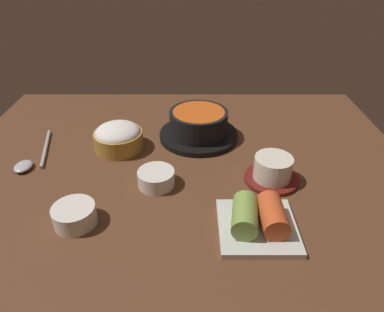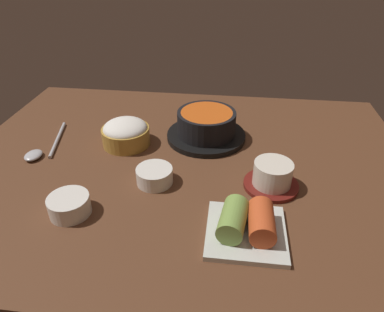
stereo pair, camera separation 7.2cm
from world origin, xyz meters
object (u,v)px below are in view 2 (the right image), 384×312
(stone_pot, at_px, (206,126))
(rice_bowl, at_px, (126,133))
(kimchi_plate, at_px, (247,225))
(banchan_cup_center, at_px, (154,175))
(side_bowl_near, at_px, (69,205))
(spoon, at_px, (42,150))
(tea_cup_with_saucer, at_px, (272,176))

(stone_pot, distance_m, rice_bowl, 0.19)
(rice_bowl, xyz_separation_m, kimchi_plate, (0.28, -0.26, -0.01))
(stone_pot, xyz_separation_m, banchan_cup_center, (-0.09, -0.19, -0.02))
(rice_bowl, bearing_deg, side_bowl_near, -97.34)
(stone_pot, xyz_separation_m, spoon, (-0.37, -0.11, -0.03))
(kimchi_plate, height_order, spoon, kimchi_plate)
(stone_pot, height_order, spoon, stone_pot)
(rice_bowl, relative_size, side_bowl_near, 1.51)
(kimchi_plate, xyz_separation_m, side_bowl_near, (-0.31, 0.01, -0.00))
(banchan_cup_center, bearing_deg, kimchi_plate, -34.16)
(kimchi_plate, bearing_deg, spoon, 156.23)
(rice_bowl, height_order, side_bowl_near, rice_bowl)
(stone_pot, height_order, side_bowl_near, stone_pot)
(kimchi_plate, distance_m, side_bowl_near, 0.31)
(kimchi_plate, bearing_deg, stone_pot, 106.71)
(tea_cup_with_saucer, xyz_separation_m, side_bowl_near, (-0.36, -0.12, -0.01))
(tea_cup_with_saucer, distance_m, banchan_cup_center, 0.23)
(stone_pot, relative_size, spoon, 1.04)
(tea_cup_with_saucer, xyz_separation_m, banchan_cup_center, (-0.23, -0.01, -0.01))
(stone_pot, distance_m, tea_cup_with_saucer, 0.23)
(spoon, bearing_deg, rice_bowl, 17.91)
(spoon, bearing_deg, side_bowl_near, -51.33)
(tea_cup_with_saucer, bearing_deg, stone_pot, 129.20)
(stone_pot, xyz_separation_m, tea_cup_with_saucer, (0.14, -0.18, -0.01))
(stone_pot, xyz_separation_m, rice_bowl, (-0.18, -0.05, -0.00))
(tea_cup_with_saucer, bearing_deg, side_bowl_near, -161.30)
(side_bowl_near, bearing_deg, spoon, 128.67)
(stone_pot, xyz_separation_m, side_bowl_near, (-0.22, -0.30, -0.01))
(rice_bowl, xyz_separation_m, side_bowl_near, (-0.03, -0.25, -0.01))
(tea_cup_with_saucer, distance_m, spoon, 0.52)
(banchan_cup_center, xyz_separation_m, kimchi_plate, (0.18, -0.12, 0.00))
(stone_pot, bearing_deg, tea_cup_with_saucer, -50.80)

